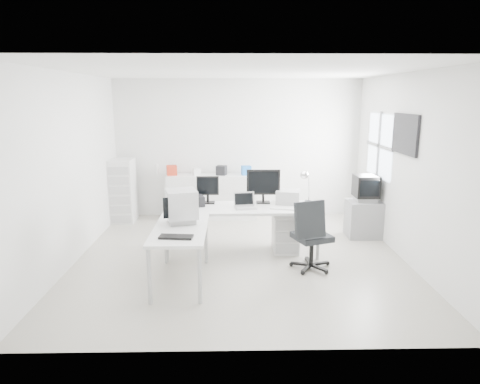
{
  "coord_description": "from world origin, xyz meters",
  "views": [
    {
      "loc": [
        -0.14,
        -6.27,
        2.44
      ],
      "look_at": [
        0.0,
        0.2,
        1.0
      ],
      "focal_mm": 32.0,
      "sensor_mm": 36.0,
      "label": 1
    }
  ],
  "objects_px": {
    "drawer_pedestal": "(285,233)",
    "sideboard": "(212,197)",
    "filing_cabinet": "(123,191)",
    "office_chair": "(312,233)",
    "lcd_monitor_large": "(263,186)",
    "lcd_monitor_small": "(208,190)",
    "laser_printer": "(288,197)",
    "laptop": "(245,202)",
    "tv_cabinet": "(364,219)",
    "main_desk": "(242,230)",
    "inkjet_printer": "(189,201)",
    "crt_monitor": "(182,208)",
    "crt_tv": "(366,189)",
    "side_desk": "(181,255)"
  },
  "relations": [
    {
      "from": "laser_printer",
      "to": "drawer_pedestal",
      "type": "bearing_deg",
      "value": -95.38
    },
    {
      "from": "main_desk",
      "to": "office_chair",
      "type": "height_order",
      "value": "office_chair"
    },
    {
      "from": "inkjet_printer",
      "to": "crt_monitor",
      "type": "xyz_separation_m",
      "value": [
        0.0,
        -0.95,
        0.12
      ]
    },
    {
      "from": "main_desk",
      "to": "inkjet_printer",
      "type": "relative_size",
      "value": 5.27
    },
    {
      "from": "inkjet_printer",
      "to": "filing_cabinet",
      "type": "xyz_separation_m",
      "value": [
        -1.46,
        1.69,
        -0.2
      ]
    },
    {
      "from": "office_chair",
      "to": "crt_monitor",
      "type": "bearing_deg",
      "value": 164.36
    },
    {
      "from": "drawer_pedestal",
      "to": "laptop",
      "type": "relative_size",
      "value": 1.98
    },
    {
      "from": "main_desk",
      "to": "lcd_monitor_small",
      "type": "bearing_deg",
      "value": 155.56
    },
    {
      "from": "laser_printer",
      "to": "crt_tv",
      "type": "bearing_deg",
      "value": 30.92
    },
    {
      "from": "crt_tv",
      "to": "inkjet_printer",
      "type": "bearing_deg",
      "value": -168.09
    },
    {
      "from": "office_chair",
      "to": "filing_cabinet",
      "type": "relative_size",
      "value": 0.85
    },
    {
      "from": "main_desk",
      "to": "filing_cabinet",
      "type": "relative_size",
      "value": 1.91
    },
    {
      "from": "lcd_monitor_large",
      "to": "sideboard",
      "type": "relative_size",
      "value": 0.31
    },
    {
      "from": "lcd_monitor_small",
      "to": "laser_printer",
      "type": "height_order",
      "value": "lcd_monitor_small"
    },
    {
      "from": "drawer_pedestal",
      "to": "lcd_monitor_large",
      "type": "xyz_separation_m",
      "value": [
        -0.35,
        0.2,
        0.73
      ]
    },
    {
      "from": "side_desk",
      "to": "crt_tv",
      "type": "xyz_separation_m",
      "value": [
        3.04,
        1.84,
        0.5
      ]
    },
    {
      "from": "laptop",
      "to": "tv_cabinet",
      "type": "height_order",
      "value": "laptop"
    },
    {
      "from": "sideboard",
      "to": "lcd_monitor_large",
      "type": "bearing_deg",
      "value": -62.3
    },
    {
      "from": "main_desk",
      "to": "side_desk",
      "type": "height_order",
      "value": "same"
    },
    {
      "from": "crt_monitor",
      "to": "sideboard",
      "type": "xyz_separation_m",
      "value": [
        0.28,
        2.84,
        -0.51
      ]
    },
    {
      "from": "office_chair",
      "to": "crt_tv",
      "type": "height_order",
      "value": "crt_tv"
    },
    {
      "from": "drawer_pedestal",
      "to": "crt_tv",
      "type": "bearing_deg",
      "value": 24.91
    },
    {
      "from": "drawer_pedestal",
      "to": "laptop",
      "type": "distance_m",
      "value": 0.86
    },
    {
      "from": "main_desk",
      "to": "side_desk",
      "type": "xyz_separation_m",
      "value": [
        -0.85,
        -1.1,
        0.0
      ]
    },
    {
      "from": "crt_monitor",
      "to": "tv_cabinet",
      "type": "height_order",
      "value": "crt_monitor"
    },
    {
      "from": "main_desk",
      "to": "inkjet_printer",
      "type": "bearing_deg",
      "value": 173.29
    },
    {
      "from": "tv_cabinet",
      "to": "filing_cabinet",
      "type": "relative_size",
      "value": 0.52
    },
    {
      "from": "lcd_monitor_small",
      "to": "laptop",
      "type": "xyz_separation_m",
      "value": [
        0.6,
        -0.35,
        -0.13
      ]
    },
    {
      "from": "tv_cabinet",
      "to": "lcd_monitor_small",
      "type": "bearing_deg",
      "value": -169.84
    },
    {
      "from": "laser_printer",
      "to": "office_chair",
      "type": "height_order",
      "value": "office_chair"
    },
    {
      "from": "main_desk",
      "to": "drawer_pedestal",
      "type": "xyz_separation_m",
      "value": [
        0.7,
        0.05,
        -0.08
      ]
    },
    {
      "from": "inkjet_printer",
      "to": "sideboard",
      "type": "distance_m",
      "value": 1.95
    },
    {
      "from": "side_desk",
      "to": "tv_cabinet",
      "type": "bearing_deg",
      "value": 31.22
    },
    {
      "from": "tv_cabinet",
      "to": "main_desk",
      "type": "bearing_deg",
      "value": -161.3
    },
    {
      "from": "laptop",
      "to": "crt_monitor",
      "type": "distance_m",
      "value": 1.18
    },
    {
      "from": "main_desk",
      "to": "office_chair",
      "type": "bearing_deg",
      "value": -35.22
    },
    {
      "from": "laser_printer",
      "to": "crt_monitor",
      "type": "height_order",
      "value": "crt_monitor"
    },
    {
      "from": "side_desk",
      "to": "lcd_monitor_large",
      "type": "height_order",
      "value": "lcd_monitor_large"
    },
    {
      "from": "laser_printer",
      "to": "filing_cabinet",
      "type": "height_order",
      "value": "filing_cabinet"
    },
    {
      "from": "filing_cabinet",
      "to": "office_chair",
      "type": "bearing_deg",
      "value": -37.03
    },
    {
      "from": "filing_cabinet",
      "to": "laser_printer",
      "type": "bearing_deg",
      "value": -27.18
    },
    {
      "from": "side_desk",
      "to": "office_chair",
      "type": "distance_m",
      "value": 1.89
    },
    {
      "from": "tv_cabinet",
      "to": "inkjet_printer",
      "type": "bearing_deg",
      "value": -168.09
    },
    {
      "from": "inkjet_printer",
      "to": "laser_printer",
      "type": "xyz_separation_m",
      "value": [
        1.6,
        0.12,
        0.03
      ]
    },
    {
      "from": "crt_monitor",
      "to": "crt_tv",
      "type": "relative_size",
      "value": 0.82
    },
    {
      "from": "lcd_monitor_large",
      "to": "sideboard",
      "type": "xyz_separation_m",
      "value": [
        -0.92,
        1.74,
        -0.58
      ]
    },
    {
      "from": "drawer_pedestal",
      "to": "sideboard",
      "type": "distance_m",
      "value": 2.32
    },
    {
      "from": "lcd_monitor_large",
      "to": "sideboard",
      "type": "distance_m",
      "value": 2.05
    },
    {
      "from": "tv_cabinet",
      "to": "crt_monitor",
      "type": "bearing_deg",
      "value": -152.36
    },
    {
      "from": "crt_monitor",
      "to": "office_chair",
      "type": "relative_size",
      "value": 0.39
    }
  ]
}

